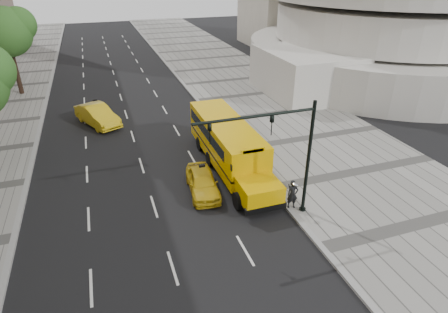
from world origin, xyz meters
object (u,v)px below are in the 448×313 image
object	(u,v)px
tree_c	(7,31)
pedestrian	(293,194)
taxi_near	(202,182)
taxi_far	(97,115)
traffic_signal	(285,149)
school_bus	(228,141)

from	to	relation	value
tree_c	pedestrian	size ratio (longest dim) A/B	5.14
tree_c	taxi_near	distance (m)	27.25
tree_c	taxi_far	distance (m)	13.97
taxi_far	traffic_signal	distance (m)	18.89
tree_c	taxi_near	size ratio (longest dim) A/B	2.10
pedestrian	traffic_signal	distance (m)	3.28
school_bus	traffic_signal	world-z (taller)	traffic_signal
school_bus	traffic_signal	bearing A→B (deg)	-83.79
tree_c	school_bus	size ratio (longest dim) A/B	0.74
tree_c	traffic_signal	size ratio (longest dim) A/B	1.34
taxi_near	pedestrian	distance (m)	5.29
taxi_far	traffic_signal	xyz separation A→B (m)	(8.60, -16.50, 3.25)
taxi_near	traffic_signal	world-z (taller)	traffic_signal
school_bus	pedestrian	size ratio (longest dim) A/B	6.95
taxi_near	pedestrian	world-z (taller)	pedestrian
taxi_far	pedestrian	xyz separation A→B (m)	(9.55, -16.08, 0.14)
taxi_near	traffic_signal	bearing A→B (deg)	-43.51
tree_c	school_bus	bearing A→B (deg)	-54.56
school_bus	traffic_signal	size ratio (longest dim) A/B	1.81
taxi_near	taxi_far	size ratio (longest dim) A/B	0.80
taxi_near	traffic_signal	xyz separation A→B (m)	(3.19, -3.69, 3.40)
pedestrian	traffic_signal	bearing A→B (deg)	-145.74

